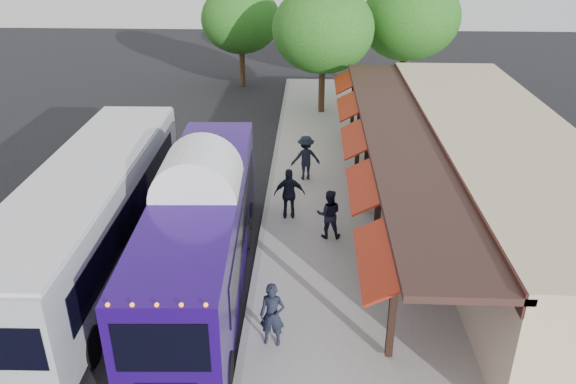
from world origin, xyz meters
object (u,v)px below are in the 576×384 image
(coach_bus, at_px, (202,230))
(ped_c, at_px, (289,194))
(ped_b, at_px, (329,214))
(sign_board, at_px, (395,220))
(ped_d, at_px, (306,158))
(ped_a, at_px, (272,315))
(city_bus, at_px, (91,214))

(coach_bus, bearing_deg, ped_c, 57.81)
(ped_b, bearing_deg, sign_board, 178.09)
(ped_c, distance_m, ped_d, 3.58)
(ped_a, xyz_separation_m, ped_d, (0.70, 10.51, 0.07))
(sign_board, bearing_deg, city_bus, -157.94)
(city_bus, distance_m, sign_board, 9.99)
(coach_bus, xyz_separation_m, ped_a, (2.26, -2.75, -0.89))
(ped_b, xyz_separation_m, ped_d, (-0.87, 4.91, 0.08))
(ped_a, bearing_deg, city_bus, 155.32)
(ped_a, height_order, sign_board, ped_a)
(city_bus, distance_m, ped_b, 7.78)
(coach_bus, relative_size, sign_board, 10.25)
(city_bus, relative_size, ped_a, 7.18)
(coach_bus, xyz_separation_m, ped_c, (2.42, 4.22, -0.82))
(ped_b, distance_m, ped_d, 4.99)
(city_bus, distance_m, ped_a, 7.02)
(coach_bus, bearing_deg, ped_b, 34.27)
(ped_b, height_order, sign_board, ped_b)
(ped_b, height_order, ped_c, ped_c)
(ped_a, height_order, ped_d, ped_d)
(ped_a, xyz_separation_m, ped_c, (0.16, 6.97, 0.08))
(ped_a, distance_m, ped_d, 10.54)
(coach_bus, height_order, ped_b, coach_bus)
(ped_a, bearing_deg, ped_d, 93.32)
(ped_b, bearing_deg, city_bus, 14.17)
(coach_bus, bearing_deg, sign_board, 22.17)
(city_bus, bearing_deg, coach_bus, -15.38)
(ped_a, bearing_deg, coach_bus, 136.60)
(city_bus, height_order, ped_d, city_bus)
(coach_bus, height_order, ped_c, coach_bus)
(ped_a, distance_m, sign_board, 6.74)
(city_bus, xyz_separation_m, ped_d, (6.62, 6.84, -0.78))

